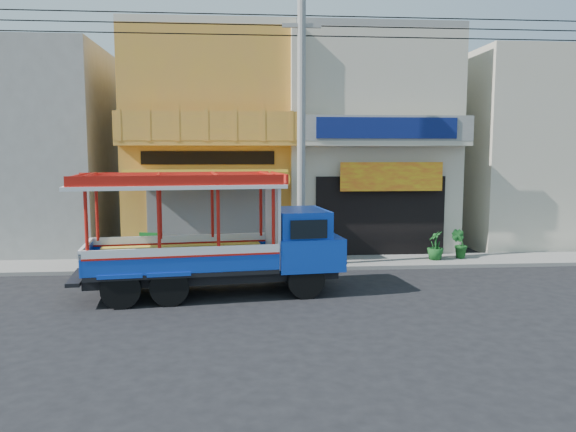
% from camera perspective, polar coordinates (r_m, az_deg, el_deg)
% --- Properties ---
extents(ground, '(90.00, 90.00, 0.00)m').
position_cam_1_polar(ground, '(15.11, 6.51, -7.91)').
color(ground, black).
rests_on(ground, ground).
extents(sidewalk, '(30.00, 2.00, 0.12)m').
position_cam_1_polar(sidewalk, '(18.93, 4.12, -4.73)').
color(sidewalk, slate).
rests_on(sidewalk, ground).
extents(shophouse_left, '(6.00, 7.50, 8.24)m').
position_cam_1_polar(shophouse_left, '(22.32, -7.70, 7.40)').
color(shophouse_left, gold).
rests_on(shophouse_left, ground).
extents(shophouse_right, '(6.00, 6.75, 8.24)m').
position_cam_1_polar(shophouse_right, '(22.84, 7.64, 7.38)').
color(shophouse_right, beige).
rests_on(shophouse_right, ground).
extents(party_pilaster, '(0.35, 0.30, 8.00)m').
position_cam_1_polar(party_pilaster, '(19.28, 0.86, 7.27)').
color(party_pilaster, beige).
rests_on(party_pilaster, ground).
extents(filler_building_left, '(6.00, 6.00, 7.60)m').
position_cam_1_polar(filler_building_left, '(23.75, -24.91, 6.05)').
color(filler_building_left, gray).
rests_on(filler_building_left, ground).
extents(filler_building_right, '(6.00, 6.00, 7.60)m').
position_cam_1_polar(filler_building_right, '(25.32, 23.36, 6.12)').
color(filler_building_right, beige).
rests_on(filler_building_right, ground).
extents(utility_pole, '(28.00, 0.26, 9.00)m').
position_cam_1_polar(utility_pole, '(17.80, 1.85, 10.65)').
color(utility_pole, gray).
rests_on(utility_pole, ground).
extents(songthaew_truck, '(7.09, 3.03, 3.21)m').
position_cam_1_polar(songthaew_truck, '(14.89, -5.83, -2.04)').
color(songthaew_truck, black).
rests_on(songthaew_truck, ground).
extents(green_sign, '(0.65, 0.45, 1.01)m').
position_cam_1_polar(green_sign, '(18.94, -13.89, -3.41)').
color(green_sign, black).
rests_on(green_sign, sidewalk).
extents(potted_plant_b, '(0.70, 0.67, 0.98)m').
position_cam_1_polar(potted_plant_b, '(20.14, 17.02, -2.72)').
color(potted_plant_b, '#154B1B').
rests_on(potted_plant_b, sidewalk).
extents(potted_plant_c, '(0.63, 0.63, 0.97)m').
position_cam_1_polar(potted_plant_c, '(19.63, 14.75, -2.91)').
color(potted_plant_c, '#154B1B').
rests_on(potted_plant_c, sidewalk).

